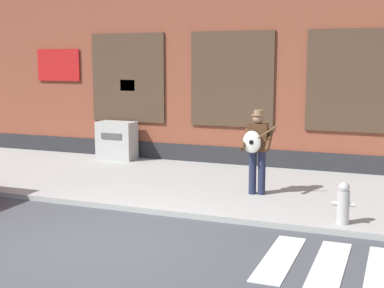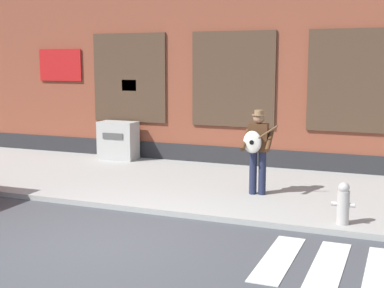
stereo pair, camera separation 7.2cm
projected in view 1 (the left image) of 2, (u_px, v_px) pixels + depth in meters
ground_plane at (109, 243)px, 8.12m from camera, size 160.00×160.00×0.00m
sidewalk at (200, 185)px, 11.71m from camera, size 28.00×4.59×0.10m
busker at (257, 147)px, 10.53m from camera, size 0.72×0.54×1.69m
utility_box at (117, 140)px, 14.44m from camera, size 1.02×0.58×1.02m
fire_hydrant at (343, 203)px, 8.69m from camera, size 0.38×0.20×0.70m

